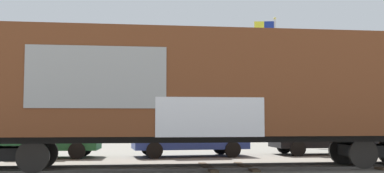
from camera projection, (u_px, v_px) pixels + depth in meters
name	position (u px, v px, depth m)	size (l,w,h in m)	color
ground_plane	(190.00, 169.00, 14.03)	(260.00, 260.00, 0.00)	slate
track	(163.00, 168.00, 13.94)	(60.01, 3.93, 0.08)	#4C4742
freight_car	(202.00, 88.00, 14.27)	(17.17, 3.71, 4.34)	brown
flagpole	(272.00, 65.00, 28.94)	(1.36, 0.40, 8.01)	silver
hillside	(130.00, 101.00, 73.45)	(118.58, 29.42, 13.85)	silver
parked_car_green	(40.00, 137.00, 18.22)	(4.65, 2.19, 1.63)	#1E5933
parked_car_blue	(189.00, 136.00, 18.90)	(4.70, 2.14, 1.63)	navy
parked_car_black	(323.00, 135.00, 20.06)	(4.60, 1.94, 1.66)	black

